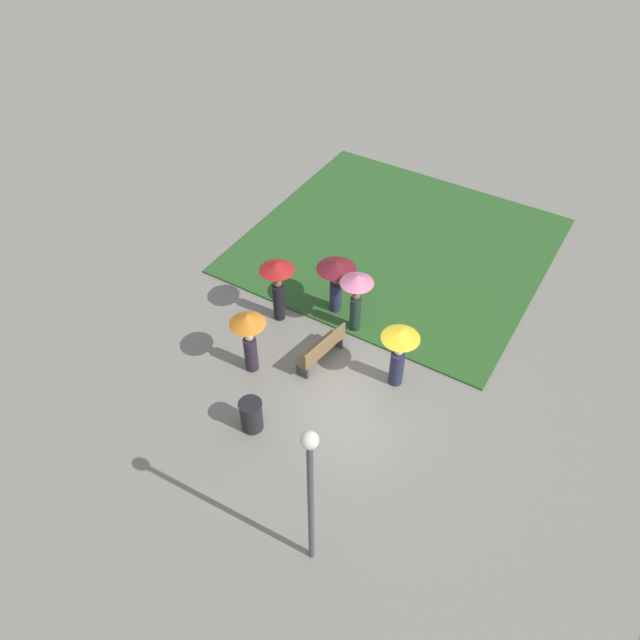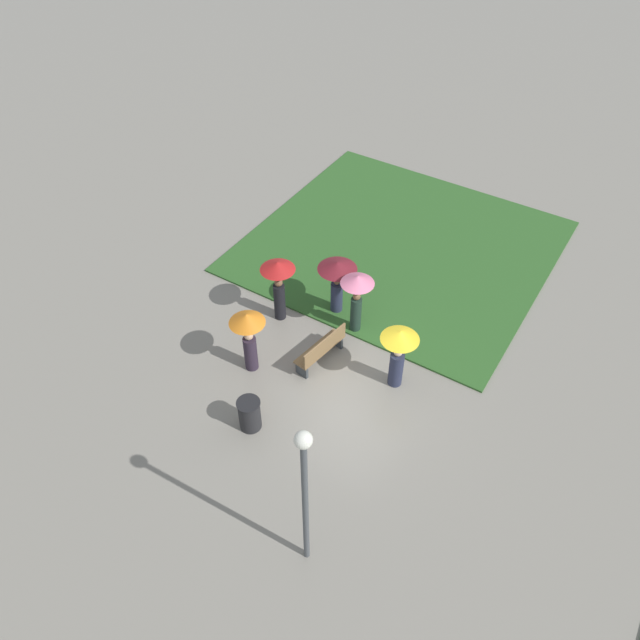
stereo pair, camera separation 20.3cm
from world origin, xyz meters
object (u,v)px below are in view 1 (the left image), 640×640
Objects in this scene: crowd_person_maroon at (336,275)px; crowd_person_orange at (249,332)px; park_bench at (322,349)px; crowd_person_red at (277,280)px; crowd_person_pink at (356,292)px; lamp_post at (310,484)px; trash_bin at (251,415)px; crowd_person_yellow at (399,347)px.

crowd_person_orange is at bearing 73.97° from crowd_person_maroon.
park_bench is 2.28m from crowd_person_red.
crowd_person_pink is 1.09× the size of crowd_person_maroon.
crowd_person_maroon is at bearing -151.14° from park_bench.
lamp_post is 7.23m from crowd_person_red.
park_bench is 0.83× the size of crowd_person_red.
trash_bin is at bearing -168.47° from crowd_person_red.
crowd_person_orange is at bearing -42.65° from park_bench.
crowd_person_red is at bearing 103.82° from crowd_person_pink.
park_bench is 0.93× the size of crowd_person_maroon.
crowd_person_pink is at bearing -7.17° from crowd_person_orange.
lamp_post is 4.19m from trash_bin.
crowd_person_pink is 1.05× the size of crowd_person_yellow.
trash_bin is at bearing -124.29° from lamp_post.
park_bench is 0.86× the size of crowd_person_orange.
crowd_person_yellow is at bearing -126.28° from crowd_person_pink.
crowd_person_yellow reaches higher than crowd_person_maroon.
crowd_person_orange is at bearing -131.19° from lamp_post.
crowd_person_orange is (-1.54, -1.12, 0.88)m from trash_bin.
crowd_person_orange is at bearing -179.43° from crowd_person_red.
park_bench is at bearing -27.59° from crowd_person_orange.
crowd_person_yellow is at bearing -42.12° from crowd_person_orange.
crowd_person_pink reaches higher than crowd_person_yellow.
crowd_person_maroon is at bearing -175.39° from trash_bin.
park_bench is 2.04m from crowd_person_orange.
crowd_person_maroon is at bearing 10.02° from crowd_person_orange.
crowd_person_yellow is (-0.38, 1.98, 0.82)m from park_bench.
trash_bin is at bearing 1.87° from park_bench.
crowd_person_red is (-5.51, -4.50, -1.30)m from lamp_post.
trash_bin is 0.44× the size of crowd_person_red.
crowd_person_red is at bearing -140.72° from lamp_post.
trash_bin is 4.69m from crowd_person_maroon.
crowd_person_orange reaches higher than trash_bin.
lamp_post is at bearing 37.72° from park_bench.
trash_bin is (2.69, -0.32, -0.02)m from park_bench.
crowd_person_yellow is (-1.53, 3.42, -0.04)m from crowd_person_orange.
crowd_person_yellow is 0.94× the size of crowd_person_red.
crowd_person_orange is at bearing 144.50° from crowd_person_pink.
crowd_person_maroon reaches higher than park_bench.
crowd_person_red is (0.68, -2.06, 0.02)m from crowd_person_pink.
lamp_post is 5.54m from crowd_person_orange.
crowd_person_red is (-1.98, -0.47, 0.08)m from crowd_person_orange.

